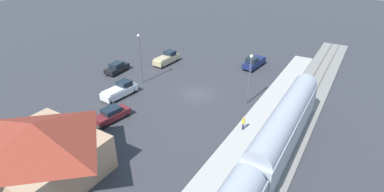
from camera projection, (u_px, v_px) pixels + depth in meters
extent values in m
plane|color=#38383D|center=(198.00, 94.00, 42.79)|extent=(200.00, 200.00, 0.00)
cube|color=gray|center=(294.00, 121.00, 36.33)|extent=(4.80, 70.00, 0.18)
cube|color=#59544C|center=(301.00, 121.00, 35.93)|extent=(0.10, 70.00, 0.12)
cube|color=#59544C|center=(289.00, 118.00, 36.59)|extent=(0.10, 70.00, 0.12)
cube|color=#B7B2A8|center=(264.00, 111.00, 38.14)|extent=(3.20, 46.00, 0.30)
cube|color=#ADB2BC|center=(284.00, 130.00, 30.99)|extent=(2.90, 18.58, 3.70)
cube|color=#19389E|center=(270.00, 128.00, 31.80)|extent=(0.04, 17.09, 0.36)
cylinder|color=#ADB2BC|center=(286.00, 116.00, 30.16)|extent=(2.75, 17.84, 2.76)
cube|color=tan|center=(43.00, 160.00, 27.20)|extent=(10.07, 8.92, 3.73)
pyramid|color=maroon|center=(34.00, 134.00, 25.79)|extent=(10.87, 9.72, 2.23)
cube|color=#4C3323|center=(83.00, 142.00, 30.96)|extent=(1.10, 0.08, 2.10)
cylinder|color=#23284C|center=(243.00, 126.00, 34.06)|extent=(0.22, 0.22, 0.85)
cylinder|color=yellow|center=(243.00, 121.00, 33.72)|extent=(0.36, 0.36, 0.62)
sphere|color=tan|center=(244.00, 118.00, 33.51)|extent=(0.24, 0.24, 0.24)
cube|color=maroon|center=(112.00, 115.00, 36.26)|extent=(2.55, 4.74, 0.76)
cube|color=#19232D|center=(111.00, 110.00, 35.93)|extent=(1.95, 2.39, 0.64)
cylinder|color=black|center=(105.00, 126.00, 34.85)|extent=(0.22, 0.68, 0.68)
cylinder|color=black|center=(97.00, 121.00, 35.77)|extent=(0.22, 0.68, 0.68)
cylinder|color=black|center=(127.00, 114.00, 37.12)|extent=(0.22, 0.68, 0.68)
cylinder|color=black|center=(120.00, 110.00, 38.04)|extent=(0.22, 0.68, 0.68)
cube|color=black|center=(117.00, 68.00, 49.41)|extent=(2.09, 4.60, 0.76)
cube|color=#19232D|center=(116.00, 65.00, 49.08)|extent=(1.74, 2.25, 0.64)
cylinder|color=black|center=(120.00, 66.00, 51.24)|extent=(0.22, 0.68, 0.68)
cylinder|color=black|center=(127.00, 68.00, 50.58)|extent=(0.22, 0.68, 0.68)
cylinder|color=black|center=(107.00, 73.00, 48.60)|extent=(0.22, 0.68, 0.68)
cylinder|color=black|center=(114.00, 75.00, 47.94)|extent=(0.22, 0.68, 0.68)
cube|color=navy|center=(254.00, 63.00, 51.28)|extent=(2.53, 5.58, 0.92)
cube|color=#19232D|center=(252.00, 60.00, 50.14)|extent=(1.90, 1.90, 0.84)
cylinder|color=black|center=(253.00, 70.00, 49.53)|extent=(0.22, 0.76, 0.76)
cylinder|color=black|center=(244.00, 68.00, 50.45)|extent=(0.22, 0.76, 0.76)
cylinder|color=black|center=(264.00, 63.00, 52.53)|extent=(0.22, 0.76, 0.76)
cylinder|color=black|center=(255.00, 61.00, 53.46)|extent=(0.22, 0.76, 0.76)
cube|color=navy|center=(257.00, 58.00, 51.67)|extent=(2.17, 3.15, 0.20)
cube|color=white|center=(119.00, 92.00, 41.60)|extent=(2.48, 5.57, 0.92)
cube|color=#19232D|center=(124.00, 84.00, 41.90)|extent=(1.89, 1.89, 0.84)
cylinder|color=black|center=(127.00, 88.00, 43.78)|extent=(0.22, 0.76, 0.76)
cylinder|color=black|center=(135.00, 91.00, 42.87)|extent=(0.22, 0.76, 0.76)
cylinder|color=black|center=(104.00, 99.00, 40.76)|extent=(0.22, 0.76, 0.76)
cylinder|color=black|center=(112.00, 102.00, 39.85)|extent=(0.22, 0.76, 0.76)
cube|color=white|center=(114.00, 91.00, 40.67)|extent=(2.14, 3.14, 0.20)
cube|color=#C6B284|center=(166.00, 59.00, 52.80)|extent=(2.29, 5.51, 0.92)
cube|color=#19232D|center=(170.00, 53.00, 53.12)|extent=(1.83, 1.83, 0.84)
cylinder|color=black|center=(170.00, 57.00, 55.00)|extent=(0.22, 0.76, 0.76)
cylinder|color=black|center=(177.00, 59.00, 54.13)|extent=(0.22, 0.76, 0.76)
cylinder|color=black|center=(155.00, 64.00, 51.90)|extent=(0.22, 0.76, 0.76)
cylinder|color=black|center=(163.00, 67.00, 51.03)|extent=(0.22, 0.76, 0.76)
cube|color=#C6B284|center=(163.00, 58.00, 51.85)|extent=(2.04, 3.08, 0.20)
cylinder|color=#515156|center=(249.00, 81.00, 38.71)|extent=(0.16, 0.16, 6.74)
sphere|color=#EAE5C6|center=(251.00, 56.00, 37.03)|extent=(0.44, 0.44, 0.44)
cylinder|color=#515156|center=(141.00, 61.00, 44.42)|extent=(0.16, 0.16, 7.45)
sphere|color=#EAE5C6|center=(138.00, 36.00, 42.57)|extent=(0.44, 0.44, 0.44)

